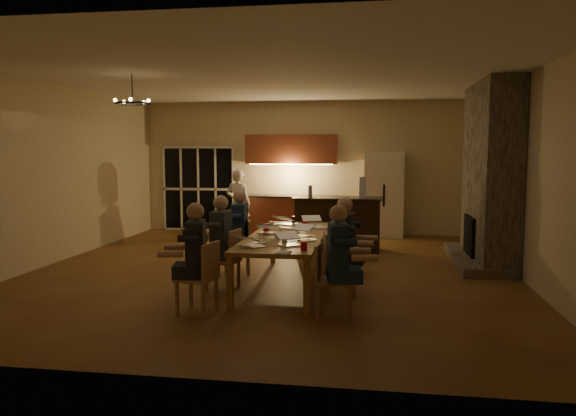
# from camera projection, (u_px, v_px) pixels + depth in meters

# --- Properties ---
(floor) EXTENTS (9.00, 9.00, 0.00)m
(floor) POSITION_uv_depth(u_px,v_px,m) (272.00, 271.00, 9.43)
(floor) COLOR brown
(floor) RESTS_ON ground
(back_wall) EXTENTS (8.00, 0.04, 3.20)m
(back_wall) POSITION_uv_depth(u_px,v_px,m) (305.00, 168.00, 13.71)
(back_wall) COLOR beige
(back_wall) RESTS_ON ground
(left_wall) EXTENTS (0.04, 9.00, 3.20)m
(left_wall) POSITION_uv_depth(u_px,v_px,m) (47.00, 174.00, 9.88)
(left_wall) COLOR beige
(left_wall) RESTS_ON ground
(right_wall) EXTENTS (0.04, 9.00, 3.20)m
(right_wall) POSITION_uv_depth(u_px,v_px,m) (527.00, 178.00, 8.65)
(right_wall) COLOR beige
(right_wall) RESTS_ON ground
(ceiling) EXTENTS (8.00, 9.00, 0.04)m
(ceiling) POSITION_uv_depth(u_px,v_px,m) (271.00, 76.00, 9.10)
(ceiling) COLOR white
(ceiling) RESTS_ON back_wall
(french_doors) EXTENTS (1.86, 0.08, 2.10)m
(french_doors) POSITION_uv_depth(u_px,v_px,m) (199.00, 189.00, 14.13)
(french_doors) COLOR black
(french_doors) RESTS_ON ground
(fireplace) EXTENTS (0.58, 2.50, 3.20)m
(fireplace) POSITION_uv_depth(u_px,v_px,m) (490.00, 174.00, 9.88)
(fireplace) COLOR #756D5C
(fireplace) RESTS_ON ground
(kitchenette) EXTENTS (2.24, 0.68, 2.40)m
(kitchenette) POSITION_uv_depth(u_px,v_px,m) (291.00, 185.00, 13.48)
(kitchenette) COLOR brown
(kitchenette) RESTS_ON ground
(refrigerator) EXTENTS (0.90, 0.68, 2.00)m
(refrigerator) POSITION_uv_depth(u_px,v_px,m) (384.00, 194.00, 13.12)
(refrigerator) COLOR beige
(refrigerator) RESTS_ON ground
(dining_table) EXTENTS (1.10, 3.13, 0.75)m
(dining_table) POSITION_uv_depth(u_px,v_px,m) (287.00, 259.00, 8.51)
(dining_table) COLOR tan
(dining_table) RESTS_ON ground
(bar_island) EXTENTS (1.80, 0.73, 1.08)m
(bar_island) POSITION_uv_depth(u_px,v_px,m) (338.00, 224.00, 11.36)
(bar_island) COLOR black
(bar_island) RESTS_ON ground
(chair_left_near) EXTENTS (0.51, 0.51, 0.89)m
(chair_left_near) POSITION_uv_depth(u_px,v_px,m) (197.00, 277.00, 7.00)
(chair_left_near) COLOR #A77E53
(chair_left_near) RESTS_ON ground
(chair_left_mid) EXTENTS (0.49, 0.49, 0.89)m
(chair_left_mid) POSITION_uv_depth(u_px,v_px,m) (222.00, 260.00, 8.12)
(chair_left_mid) COLOR #A77E53
(chair_left_mid) RESTS_ON ground
(chair_left_far) EXTENTS (0.54, 0.54, 0.89)m
(chair_left_far) POSITION_uv_depth(u_px,v_px,m) (237.00, 247.00, 9.20)
(chair_left_far) COLOR #A77E53
(chair_left_far) RESTS_ON ground
(chair_right_near) EXTENTS (0.45, 0.45, 0.89)m
(chair_right_near) POSITION_uv_depth(u_px,v_px,m) (335.00, 280.00, 6.85)
(chair_right_near) COLOR #A77E53
(chair_right_near) RESTS_ON ground
(chair_right_mid) EXTENTS (0.51, 0.51, 0.89)m
(chair_right_mid) POSITION_uv_depth(u_px,v_px,m) (340.00, 264.00, 7.82)
(chair_right_mid) COLOR #A77E53
(chair_right_mid) RESTS_ON ground
(chair_right_far) EXTENTS (0.45, 0.45, 0.89)m
(chair_right_far) POSITION_uv_depth(u_px,v_px,m) (345.00, 249.00, 9.01)
(chair_right_far) COLOR #A77E53
(chair_right_far) RESTS_ON ground
(person_left_near) EXTENTS (0.71, 0.71, 1.38)m
(person_left_near) POSITION_uv_depth(u_px,v_px,m) (196.00, 257.00, 7.01)
(person_left_near) COLOR #262731
(person_left_near) RESTS_ON ground
(person_right_near) EXTENTS (0.69, 0.69, 1.38)m
(person_right_near) POSITION_uv_depth(u_px,v_px,m) (338.00, 262.00, 6.74)
(person_right_near) COLOR #1F354E
(person_right_near) RESTS_ON ground
(person_left_mid) EXTENTS (0.62, 0.62, 1.38)m
(person_left_mid) POSITION_uv_depth(u_px,v_px,m) (221.00, 242.00, 8.15)
(person_left_mid) COLOR #363A40
(person_left_mid) RESTS_ON ground
(person_right_mid) EXTENTS (0.67, 0.67, 1.38)m
(person_right_mid) POSITION_uv_depth(u_px,v_px,m) (344.00, 246.00, 7.86)
(person_right_mid) COLOR #262731
(person_right_mid) RESTS_ON ground
(person_left_far) EXTENTS (0.64, 0.64, 1.38)m
(person_left_far) POSITION_uv_depth(u_px,v_px,m) (240.00, 232.00, 9.22)
(person_left_far) COLOR #1F354E
(person_left_far) RESTS_ON ground
(standing_person) EXTENTS (0.62, 0.45, 1.58)m
(standing_person) POSITION_uv_depth(u_px,v_px,m) (238.00, 204.00, 13.01)
(standing_person) COLOR white
(standing_person) RESTS_ON ground
(chandelier) EXTENTS (0.55, 0.55, 0.03)m
(chandelier) POSITION_uv_depth(u_px,v_px,m) (133.00, 103.00, 8.71)
(chandelier) COLOR black
(chandelier) RESTS_ON ceiling
(laptop_a) EXTENTS (0.42, 0.42, 0.23)m
(laptop_a) POSITION_uv_depth(u_px,v_px,m) (253.00, 238.00, 7.46)
(laptop_a) COLOR silver
(laptop_a) RESTS_ON dining_table
(laptop_b) EXTENTS (0.42, 0.41, 0.23)m
(laptop_b) POSITION_uv_depth(u_px,v_px,m) (291.00, 237.00, 7.53)
(laptop_b) COLOR silver
(laptop_b) RESTS_ON dining_table
(laptop_c) EXTENTS (0.33, 0.30, 0.23)m
(laptop_c) POSITION_uv_depth(u_px,v_px,m) (270.00, 226.00, 8.62)
(laptop_c) COLOR silver
(laptop_c) RESTS_ON dining_table
(laptop_d) EXTENTS (0.41, 0.40, 0.23)m
(laptop_d) POSITION_uv_depth(u_px,v_px,m) (299.00, 229.00, 8.34)
(laptop_d) COLOR silver
(laptop_d) RESTS_ON dining_table
(laptop_e) EXTENTS (0.41, 0.40, 0.23)m
(laptop_e) POSITION_uv_depth(u_px,v_px,m) (287.00, 218.00, 9.64)
(laptop_e) COLOR silver
(laptop_e) RESTS_ON dining_table
(laptop_f) EXTENTS (0.39, 0.36, 0.23)m
(laptop_f) POSITION_uv_depth(u_px,v_px,m) (313.00, 220.00, 9.44)
(laptop_f) COLOR silver
(laptop_f) RESTS_ON dining_table
(mug_front) EXTENTS (0.08, 0.08, 0.10)m
(mug_front) POSITION_uv_depth(u_px,v_px,m) (277.00, 235.00, 8.10)
(mug_front) COLOR silver
(mug_front) RESTS_ON dining_table
(mug_mid) EXTENTS (0.09, 0.09, 0.10)m
(mug_mid) POSITION_uv_depth(u_px,v_px,m) (296.00, 227.00, 9.03)
(mug_mid) COLOR silver
(mug_mid) RESTS_ON dining_table
(mug_back) EXTENTS (0.07, 0.07, 0.10)m
(mug_back) POSITION_uv_depth(u_px,v_px,m) (271.00, 224.00, 9.29)
(mug_back) COLOR silver
(mug_back) RESTS_ON dining_table
(redcup_near) EXTENTS (0.08, 0.08, 0.12)m
(redcup_near) POSITION_uv_depth(u_px,v_px,m) (304.00, 246.00, 7.14)
(redcup_near) COLOR red
(redcup_near) RESTS_ON dining_table
(redcup_mid) EXTENTS (0.10, 0.10, 0.12)m
(redcup_mid) POSITION_uv_depth(u_px,v_px,m) (266.00, 227.00, 8.88)
(redcup_mid) COLOR red
(redcup_mid) RESTS_ON dining_table
(redcup_far) EXTENTS (0.10, 0.10, 0.12)m
(redcup_far) POSITION_uv_depth(u_px,v_px,m) (305.00, 220.00, 9.84)
(redcup_far) COLOR red
(redcup_far) RESTS_ON dining_table
(can_silver) EXTENTS (0.07, 0.07, 0.12)m
(can_silver) POSITION_uv_depth(u_px,v_px,m) (284.00, 238.00, 7.79)
(can_silver) COLOR #B2B2B7
(can_silver) RESTS_ON dining_table
(can_cola) EXTENTS (0.07, 0.07, 0.12)m
(can_cola) POSITION_uv_depth(u_px,v_px,m) (294.00, 220.00, 9.81)
(can_cola) COLOR #3F0F0C
(can_cola) RESTS_ON dining_table
(plate_near) EXTENTS (0.27, 0.27, 0.02)m
(plate_near) POSITION_uv_depth(u_px,v_px,m) (307.00, 240.00, 7.95)
(plate_near) COLOR silver
(plate_near) RESTS_ON dining_table
(plate_left) EXTENTS (0.23, 0.23, 0.02)m
(plate_left) POSITION_uv_depth(u_px,v_px,m) (259.00, 243.00, 7.70)
(plate_left) COLOR silver
(plate_left) RESTS_ON dining_table
(plate_far) EXTENTS (0.27, 0.27, 0.02)m
(plate_far) POSITION_uv_depth(u_px,v_px,m) (319.00, 228.00, 9.17)
(plate_far) COLOR silver
(plate_far) RESTS_ON dining_table
(notepad) EXTENTS (0.18, 0.24, 0.01)m
(notepad) POSITION_uv_depth(u_px,v_px,m) (283.00, 252.00, 6.99)
(notepad) COLOR white
(notepad) RESTS_ON dining_table
(bar_bottle) EXTENTS (0.08, 0.08, 0.24)m
(bar_bottle) POSITION_uv_depth(u_px,v_px,m) (310.00, 191.00, 11.33)
(bar_bottle) COLOR #99999E
(bar_bottle) RESTS_ON bar_island
(bar_blender) EXTENTS (0.14, 0.14, 0.42)m
(bar_blender) POSITION_uv_depth(u_px,v_px,m) (362.00, 187.00, 11.21)
(bar_blender) COLOR silver
(bar_blender) RESTS_ON bar_island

